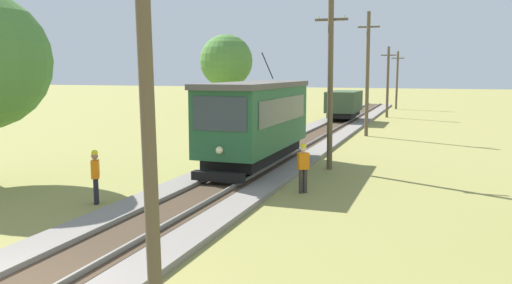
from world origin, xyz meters
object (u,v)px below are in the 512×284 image
(utility_pole_distant, at_px, (397,79))
(second_worker, at_px, (303,166))
(utility_pole_far, at_px, (388,81))
(track_worker, at_px, (95,174))
(utility_pole_mid, at_px, (367,73))
(red_tram, at_px, (256,120))
(freight_car, at_px, (344,104))
(utility_pole_near_tram, at_px, (330,84))
(tree_left_near, at_px, (226,61))
(utility_pole_foreground, at_px, (146,85))

(utility_pole_distant, distance_m, second_worker, 43.89)
(utility_pole_far, relative_size, track_worker, 3.67)
(utility_pole_mid, bearing_deg, red_tram, -102.60)
(freight_car, height_order, track_worker, freight_car)
(utility_pole_near_tram, relative_size, utility_pole_distant, 1.12)
(freight_car, relative_size, track_worker, 2.91)
(red_tram, distance_m, utility_pole_distant, 40.35)
(freight_car, bearing_deg, red_tram, -89.99)
(track_worker, xyz_separation_m, second_worker, (5.97, 3.70, 0.00))
(freight_car, distance_m, utility_pole_mid, 9.96)
(utility_pole_distant, height_order, second_worker, utility_pole_distant)
(utility_pole_mid, bearing_deg, utility_pole_near_tram, -90.00)
(utility_pole_distant, relative_size, tree_left_near, 0.79)
(red_tram, distance_m, track_worker, 7.98)
(red_tram, bearing_deg, freight_car, 90.01)
(utility_pole_foreground, bearing_deg, red_tram, 102.22)
(red_tram, height_order, utility_pole_near_tram, utility_pole_near_tram)
(second_worker, height_order, tree_left_near, tree_left_near)
(red_tram, bearing_deg, utility_pole_foreground, -77.78)
(red_tram, bearing_deg, track_worker, -112.02)
(utility_pole_far, distance_m, second_worker, 32.19)
(freight_car, xyz_separation_m, tree_left_near, (-14.49, 9.12, 3.84))
(freight_car, xyz_separation_m, utility_pole_near_tram, (3.02, -21.61, 2.20))
(utility_pole_foreground, xyz_separation_m, utility_pole_far, (0.00, 42.43, -0.70))
(freight_car, bearing_deg, utility_pole_far, 62.75)
(second_worker, bearing_deg, utility_pole_mid, 146.76)
(tree_left_near, bearing_deg, second_worker, -63.65)
(utility_pole_mid, distance_m, tree_left_near, 25.32)
(utility_pole_foreground, height_order, track_worker, utility_pole_foreground)
(utility_pole_mid, height_order, tree_left_near, tree_left_near)
(utility_pole_near_tram, bearing_deg, red_tram, -161.31)
(utility_pole_near_tram, bearing_deg, second_worker, -90.01)
(utility_pole_near_tram, bearing_deg, tree_left_near, 119.69)
(red_tram, distance_m, utility_pole_mid, 13.97)
(utility_pole_near_tram, xyz_separation_m, track_worker, (-5.97, -8.33, -2.78))
(utility_pole_foreground, relative_size, track_worker, 4.45)
(red_tram, xyz_separation_m, second_worker, (3.02, -3.61, -1.21))
(utility_pole_mid, xyz_separation_m, track_worker, (-5.97, -20.81, -3.16))
(second_worker, bearing_deg, track_worker, -91.46)
(utility_pole_foreground, bearing_deg, utility_pole_distant, 90.00)
(red_tram, xyz_separation_m, utility_pole_foreground, (3.02, -13.93, 1.87))
(track_worker, relative_size, second_worker, 1.00)
(utility_pole_foreground, relative_size, utility_pole_far, 1.21)
(utility_pole_mid, bearing_deg, track_worker, -106.02)
(utility_pole_far, relative_size, utility_pole_distant, 1.00)
(utility_pole_foreground, distance_m, second_worker, 10.78)
(red_tram, height_order, track_worker, red_tram)
(utility_pole_far, bearing_deg, track_worker, -99.47)
(red_tram, relative_size, utility_pole_mid, 1.05)
(utility_pole_foreground, bearing_deg, tree_left_near, 110.98)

